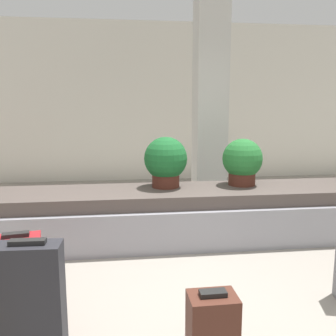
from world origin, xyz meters
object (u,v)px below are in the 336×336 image
object	(u,v)px
potted_plant_2	(166,161)
suitcase_3	(19,279)
suitcase_2	(211,328)
potted_plant_0	(242,161)
pillar	(210,102)
suitcase_0	(32,303)

from	to	relation	value
potted_plant_2	suitcase_3	bearing A→B (deg)	-127.40
suitcase_2	potted_plant_0	xyz separation A→B (m)	(0.93, 2.27, 0.67)
pillar	potted_plant_2	distance (m)	1.53
potted_plant_0	pillar	bearing A→B (deg)	97.28
suitcase_2	potted_plant_0	size ratio (longest dim) A/B	0.83
suitcase_2	suitcase_3	world-z (taller)	suitcase_3
suitcase_0	potted_plant_2	xyz separation A→B (m)	(1.08, 2.12, 0.53)
potted_plant_0	potted_plant_2	size ratio (longest dim) A/B	0.95
suitcase_2	potted_plant_2	distance (m)	2.38
suitcase_0	suitcase_2	distance (m)	1.11
suitcase_0	potted_plant_0	bearing A→B (deg)	48.53
pillar	potted_plant_0	distance (m)	1.33
suitcase_0	suitcase_2	bearing A→B (deg)	-6.11
pillar	suitcase_0	world-z (taller)	pillar
pillar	suitcase_2	distance (m)	3.75
suitcase_3	potted_plant_0	bearing A→B (deg)	27.23
potted_plant_2	pillar	bearing A→B (deg)	54.68
suitcase_2	potted_plant_2	bearing A→B (deg)	89.52
suitcase_3	pillar	bearing A→B (deg)	43.67
suitcase_0	potted_plant_0	xyz separation A→B (m)	(2.02, 2.12, 0.51)
potted_plant_2	suitcase_0	bearing A→B (deg)	-117.03
suitcase_0	potted_plant_0	size ratio (longest dim) A/B	1.40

